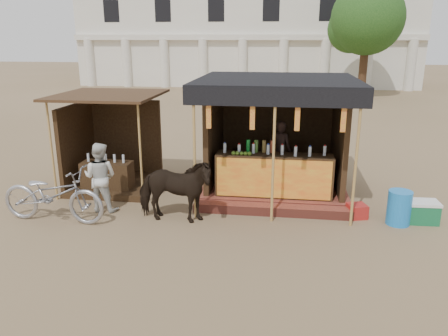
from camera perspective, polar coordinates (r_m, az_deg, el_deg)
ground at (r=7.88m, az=-1.61°, el=-11.03°), size 120.00×120.00×0.00m
main_stall at (r=10.57m, az=6.71°, el=2.08°), size 3.60×3.61×2.78m
secondary_stall at (r=11.36m, az=-14.89°, el=1.76°), size 2.40×2.40×2.38m
cow at (r=8.92m, az=-6.51°, el=-2.93°), size 1.65×0.80×1.37m
motorbike at (r=9.59m, az=-21.47°, el=-3.26°), size 2.26×0.90×1.16m
bystander at (r=9.83m, az=-15.86°, el=-1.15°), size 0.78×0.62×1.53m
blue_barrel at (r=9.56m, az=21.89°, el=-4.83°), size 0.50×0.50×0.71m
red_crate at (r=9.69m, az=16.97°, el=-5.39°), size 0.45×0.44×0.29m
cooler at (r=9.88m, az=24.41°, el=-5.21°), size 0.66×0.46×0.46m
background_building at (r=36.96m, az=3.04°, el=17.11°), size 26.00×7.45×8.18m
tree at (r=29.41m, az=17.78°, el=17.79°), size 4.50×4.40×7.00m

